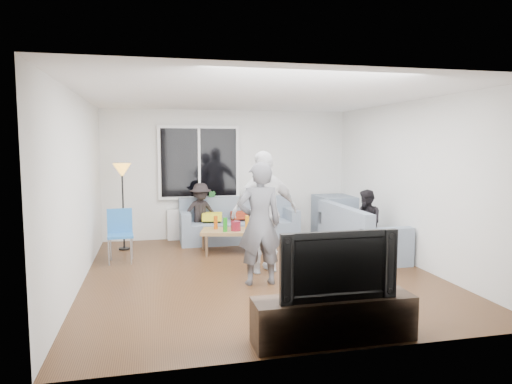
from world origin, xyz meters
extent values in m
cube|color=#56351C|center=(0.00, 0.00, -0.02)|extent=(5.00, 5.50, 0.04)
cube|color=white|center=(0.00, 0.00, 2.62)|extent=(5.00, 5.50, 0.04)
cube|color=silver|center=(0.00, 2.77, 1.30)|extent=(5.00, 0.04, 2.60)
cube|color=silver|center=(0.00, -2.77, 1.30)|extent=(5.00, 0.04, 2.60)
cube|color=silver|center=(-2.52, 0.00, 1.30)|extent=(0.04, 5.50, 2.60)
cube|color=silver|center=(2.52, 0.00, 1.30)|extent=(0.04, 5.50, 2.60)
cube|color=white|center=(-0.60, 2.69, 1.55)|extent=(1.62, 0.06, 1.47)
cube|color=black|center=(-0.60, 2.65, 1.55)|extent=(1.50, 0.02, 1.35)
cube|color=white|center=(-0.60, 2.64, 1.55)|extent=(0.05, 0.03, 1.35)
cube|color=silver|center=(-0.60, 2.65, 0.31)|extent=(1.30, 0.12, 0.62)
imported|color=#2D7131|center=(-0.38, 2.62, 0.80)|extent=(0.23, 0.20, 0.36)
imported|color=silver|center=(-0.87, 2.62, 0.70)|extent=(0.18, 0.18, 0.15)
cube|color=slate|center=(2.22, 2.27, 0.42)|extent=(0.85, 0.85, 0.85)
cube|color=yellow|center=(-0.40, 2.25, 0.51)|extent=(0.43, 0.38, 0.14)
cube|color=maroon|center=(0.19, 2.33, 0.51)|extent=(0.39, 0.33, 0.13)
cube|color=#A4774F|center=(-0.15, 1.38, 0.20)|extent=(1.21, 0.83, 0.40)
cylinder|color=maroon|center=(-0.11, 1.27, 0.49)|extent=(0.17, 0.17, 0.17)
imported|color=#4A4A4F|center=(-0.12, -0.55, 0.84)|extent=(0.61, 0.40, 1.68)
imported|color=silver|center=(0.11, 0.03, 0.91)|extent=(1.14, 0.66, 1.82)
imported|color=black|center=(2.02, 0.55, 0.57)|extent=(0.48, 0.59, 1.15)
imported|color=black|center=(-0.62, 2.30, 0.58)|extent=(0.83, 0.59, 1.17)
cube|color=#36261B|center=(0.17, -2.50, 0.22)|extent=(1.60, 0.40, 0.44)
imported|color=black|center=(0.17, -2.50, 0.77)|extent=(1.16, 0.15, 0.67)
cylinder|color=#1B8D19|center=(-0.30, 1.24, 0.52)|extent=(0.08, 0.08, 0.24)
cylinder|color=orange|center=(0.10, 1.34, 0.53)|extent=(0.07, 0.07, 0.25)
cylinder|color=black|center=(-0.13, 1.52, 0.51)|extent=(0.07, 0.07, 0.22)
cylinder|color=#C34F0B|center=(-0.43, 1.51, 0.52)|extent=(0.07, 0.07, 0.24)
camera|label=1|loc=(-1.52, -6.55, 1.92)|focal=32.19mm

